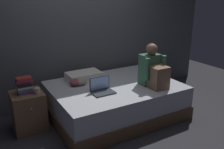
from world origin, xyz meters
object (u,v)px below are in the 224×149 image
at_px(person_sitting, 153,70).
at_px(laptop, 102,89).
at_px(mug, 37,91).
at_px(bed, 114,100).
at_px(clothes_pile, 79,82).
at_px(pillow, 84,76).
at_px(book_stack, 24,85).
at_px(nightstand, 28,111).

distance_m(person_sitting, laptop, 0.85).
height_order(person_sitting, mug, person_sitting).
xyz_separation_m(bed, laptop, (-0.33, -0.19, 0.32)).
relative_size(person_sitting, clothes_pile, 2.43).
relative_size(pillow, book_stack, 2.38).
bearing_deg(nightstand, pillow, 11.90).
relative_size(laptop, mug, 3.56).
bearing_deg(bed, laptop, -150.34).
bearing_deg(mug, nightstand, 137.31).
relative_size(bed, pillow, 3.57).
relative_size(nightstand, person_sitting, 0.87).
bearing_deg(laptop, book_stack, 156.05).
distance_m(bed, clothes_pile, 0.65).
xyz_separation_m(nightstand, pillow, (0.97, 0.21, 0.31)).
height_order(bed, nightstand, nightstand).
relative_size(person_sitting, laptop, 2.05).
bearing_deg(mug, pillow, 21.07).
xyz_separation_m(bed, pillow, (-0.33, 0.45, 0.33)).
height_order(pillow, mug, pillow).
height_order(bed, person_sitting, person_sitting).
bearing_deg(bed, pillow, 125.94).
bearing_deg(clothes_pile, bed, -27.11).
relative_size(bed, person_sitting, 3.05).
bearing_deg(laptop, clothes_pile, 111.74).
xyz_separation_m(bed, mug, (-1.17, 0.12, 0.35)).
distance_m(pillow, book_stack, 1.01).
bearing_deg(clothes_pile, laptop, -68.26).
xyz_separation_m(person_sitting, book_stack, (-1.81, 0.59, -0.09)).
xyz_separation_m(bed, person_sitting, (0.49, -0.33, 0.52)).
xyz_separation_m(laptop, pillow, (-0.00, 0.64, 0.01)).
distance_m(mug, clothes_pile, 0.68).
bearing_deg(mug, clothes_pile, 11.16).
xyz_separation_m(laptop, book_stack, (-0.99, 0.44, 0.10)).
distance_m(laptop, mug, 0.90).
xyz_separation_m(bed, book_stack, (-1.31, 0.25, 0.43)).
distance_m(bed, pillow, 0.65).
bearing_deg(pillow, nightstand, -168.10).
bearing_deg(nightstand, bed, -10.66).
height_order(book_stack, clothes_pile, book_stack).
bearing_deg(book_stack, nightstand, -34.19).
bearing_deg(person_sitting, clothes_pile, 149.31).
distance_m(pillow, clothes_pile, 0.26).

